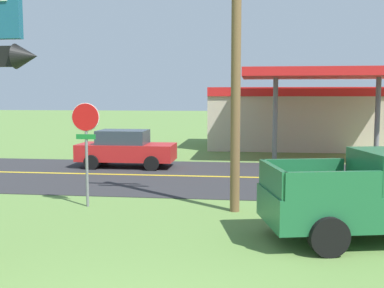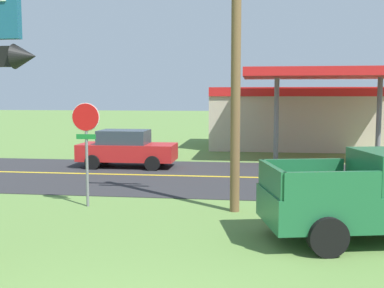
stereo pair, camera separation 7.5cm
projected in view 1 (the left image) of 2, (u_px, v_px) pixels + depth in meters
The scene contains 6 objects.
road_asphalt at pixel (208, 177), 18.34m from camera, with size 140.00×8.00×0.02m, color #2B2B2D.
road_centre_line at pixel (208, 176), 18.34m from camera, with size 126.00×0.20×0.01m, color gold.
stop_sign at pixel (86, 136), 13.27m from camera, with size 0.80×0.08×2.95m.
utility_pole at pixel (236, 48), 12.47m from camera, with size 1.94×0.26×8.21m.
gas_station at pixel (311, 116), 28.32m from camera, with size 12.00×11.50×4.40m.
car_red_mid_lane at pixel (126, 149), 20.70m from camera, with size 4.20×2.00×1.64m.
Camera 1 is at (1.64, -5.04, 3.16)m, focal length 44.22 mm.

